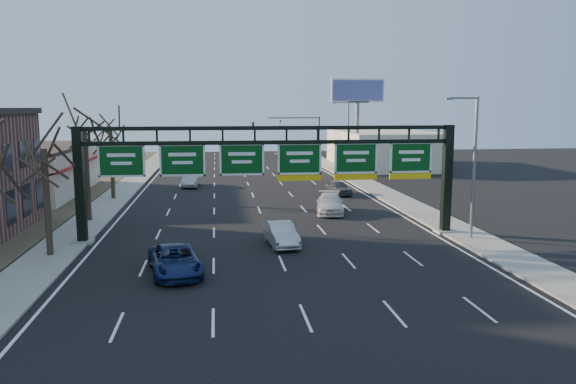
{
  "coord_description": "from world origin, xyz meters",
  "views": [
    {
      "loc": [
        -3.43,
        -27.16,
        8.33
      ],
      "look_at": [
        0.9,
        6.48,
        3.2
      ],
      "focal_mm": 35.0,
      "sensor_mm": 36.0,
      "label": 1
    }
  ],
  "objects": [
    {
      "name": "sidewalk_right",
      "position": [
        12.8,
        20.0,
        0.06
      ],
      "size": [
        3.0,
        120.0,
        0.12
      ],
      "primitive_type": "cube",
      "color": "gray",
      "rests_on": "ground"
    },
    {
      "name": "tree_mid",
      "position": [
        -12.8,
        15.0,
        7.85
      ],
      "size": [
        3.6,
        3.6,
        9.24
      ],
      "color": "#2D2519",
      "rests_on": "sidewalk_left"
    },
    {
      "name": "tree_gantry",
      "position": [
        -12.8,
        5.0,
        7.11
      ],
      "size": [
        3.6,
        3.6,
        8.48
      ],
      "color": "#2D2519",
      "rests_on": "sidewalk_left"
    },
    {
      "name": "tree_far",
      "position": [
        -12.8,
        25.0,
        7.48
      ],
      "size": [
        3.6,
        3.6,
        8.86
      ],
      "color": "#2D2519",
      "rests_on": "sidewalk_left"
    },
    {
      "name": "car_grey_far",
      "position": [
        8.19,
        25.15,
        0.69
      ],
      "size": [
        2.25,
        4.25,
        1.38
      ],
      "primitive_type": "imported",
      "rotation": [
        0.0,
        0.0,
        0.16
      ],
      "color": "#434748",
      "rests_on": "ground"
    },
    {
      "name": "sign_gantry",
      "position": [
        0.16,
        8.0,
        4.63
      ],
      "size": [
        24.6,
        1.2,
        7.2
      ],
      "color": "black",
      "rests_on": "ground"
    },
    {
      "name": "lane_markings",
      "position": [
        0.0,
        20.0,
        0.01
      ],
      "size": [
        21.6,
        120.0,
        0.01
      ],
      "primitive_type": "cube",
      "color": "white",
      "rests_on": "ground"
    },
    {
      "name": "car_blue_suv",
      "position": [
        -5.58,
        0.73,
        0.71
      ],
      "size": [
        3.27,
        5.45,
        1.42
      ],
      "primitive_type": "imported",
      "rotation": [
        0.0,
        0.0,
        0.19
      ],
      "color": "#122250",
      "rests_on": "ground"
    },
    {
      "name": "sidewalk_left",
      "position": [
        -12.8,
        20.0,
        0.06
      ],
      "size": [
        3.0,
        120.0,
        0.12
      ],
      "primitive_type": "cube",
      "color": "gray",
      "rests_on": "ground"
    },
    {
      "name": "streetlight_far",
      "position": [
        12.47,
        40.0,
        5.08
      ],
      "size": [
        2.15,
        0.22,
        9.0
      ],
      "color": "slate",
      "rests_on": "sidewalk_right"
    },
    {
      "name": "car_white_wagon",
      "position": [
        5.49,
        16.0,
        0.75
      ],
      "size": [
        2.97,
        5.43,
        1.49
      ],
      "primitive_type": "imported",
      "rotation": [
        0.0,
        0.0,
        -0.18
      ],
      "color": "silver",
      "rests_on": "ground"
    },
    {
      "name": "building_right_distant",
      "position": [
        20.0,
        50.0,
        2.5
      ],
      "size": [
        12.0,
        20.0,
        5.0
      ],
      "primitive_type": "cube",
      "color": "#C0B39F",
      "rests_on": "ground"
    },
    {
      "name": "traffic_signal_mast",
      "position": [
        5.69,
        55.0,
        5.5
      ],
      "size": [
        10.16,
        0.54,
        7.0
      ],
      "color": "black",
      "rests_on": "ground"
    },
    {
      "name": "billboard_right",
      "position": [
        15.0,
        44.98,
        9.06
      ],
      "size": [
        7.0,
        0.5,
        12.0
      ],
      "color": "slate",
      "rests_on": "ground"
    },
    {
      "name": "car_silver_sedan",
      "position": [
        0.4,
        5.95,
        0.71
      ],
      "size": [
        1.96,
        4.42,
        1.41
      ],
      "primitive_type": "imported",
      "rotation": [
        0.0,
        0.0,
        0.11
      ],
      "color": "#ACADB1",
      "rests_on": "ground"
    },
    {
      "name": "car_silver_distant",
      "position": [
        -6.1,
        32.53,
        0.74
      ],
      "size": [
        1.9,
        4.62,
        1.49
      ],
      "primitive_type": "imported",
      "rotation": [
        0.0,
        0.0,
        -0.07
      ],
      "color": "#9E9EA3",
      "rests_on": "ground"
    },
    {
      "name": "cream_strip",
      "position": [
        -21.48,
        29.0,
        2.36
      ],
      "size": [
        10.9,
        18.4,
        4.7
      ],
      "color": "#C0B39F",
      "rests_on": "ground"
    },
    {
      "name": "streetlight_near",
      "position": [
        12.47,
        6.0,
        5.08
      ],
      "size": [
        2.15,
        0.22,
        9.0
      ],
      "color": "slate",
      "rests_on": "sidewalk_right"
    },
    {
      "name": "ground",
      "position": [
        0.0,
        0.0,
        0.0
      ],
      "size": [
        160.0,
        160.0,
        0.0
      ],
      "primitive_type": "plane",
      "color": "black",
      "rests_on": "ground"
    }
  ]
}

